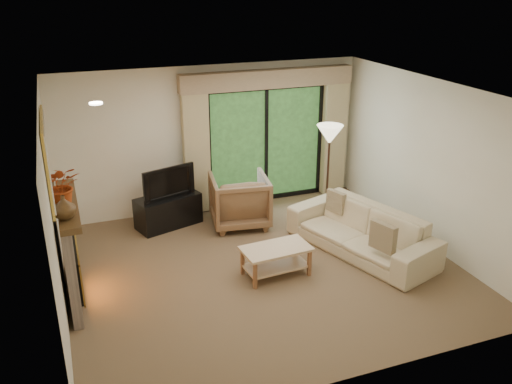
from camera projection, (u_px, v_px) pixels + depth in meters
name	position (u px, v px, depth m)	size (l,w,h in m)	color
floor	(263.00, 268.00, 7.96)	(5.50, 5.50, 0.00)	brown
ceiling	(264.00, 92.00, 6.99)	(5.50, 5.50, 0.00)	white
wall_back	(213.00, 139.00, 9.64)	(5.00, 5.00, 0.00)	white
wall_front	(356.00, 273.00, 5.30)	(5.00, 5.00, 0.00)	white
wall_left	(53.00, 215.00, 6.58)	(5.00, 5.00, 0.00)	white
wall_right	(429.00, 164.00, 8.37)	(5.00, 5.00, 0.00)	white
fireplace	(69.00, 251.00, 7.02)	(0.24, 1.70, 1.37)	slate
mirror	(48.00, 159.00, 6.52)	(0.07, 1.45, 1.02)	gold
sliding_door	(266.00, 144.00, 10.00)	(2.26, 0.10, 2.16)	black
curtain_left	(196.00, 148.00, 9.43)	(0.45, 0.18, 2.35)	tan
curtain_right	(334.00, 134.00, 10.31)	(0.45, 0.18, 2.35)	tan
cornice	(268.00, 79.00, 9.47)	(3.20, 0.24, 0.32)	tan
media_console	(168.00, 211.00, 9.23)	(1.08, 0.49, 0.54)	black
tv	(166.00, 181.00, 9.03)	(0.94, 0.12, 0.54)	black
armchair	(239.00, 200.00, 9.22)	(0.94, 0.97, 0.89)	brown
sofa	(361.00, 231.00, 8.32)	(2.40, 0.94, 0.70)	#C9B790
pillow_near	(383.00, 237.00, 7.61)	(0.11, 0.41, 0.41)	#4F3823
pillow_far	(336.00, 202.00, 8.81)	(0.09, 0.36, 0.36)	#4F3823
coffee_table	(276.00, 261.00, 7.72)	(0.97, 0.53, 0.43)	#D2AD82
floor_lamp	(328.00, 172.00, 9.35)	(0.45, 0.45, 1.68)	#FAF4C3
vase	(64.00, 207.00, 6.27)	(0.27, 0.27, 0.28)	#4B341B
branches	(61.00, 186.00, 6.57)	(0.48, 0.41, 0.53)	#A73C14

